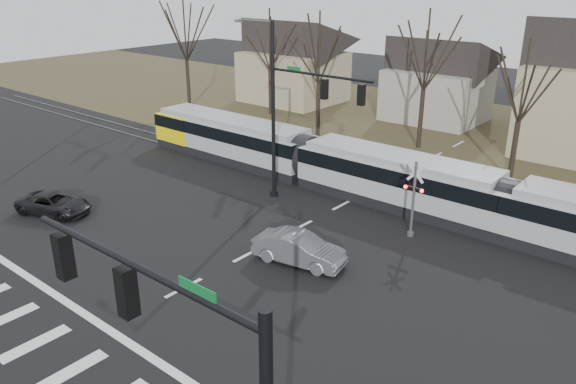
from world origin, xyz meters
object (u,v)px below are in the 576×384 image
Objects in this scene: rail_crossing_signal at (413,202)px; tram at (395,177)px; sedan at (299,249)px; suv at (54,204)px.

tram is at bearing 131.11° from rail_crossing_signal.
sedan reaches higher than suv.
tram is 9.14m from sedan.
sedan is 0.98× the size of suv.
suv is 1.16× the size of rail_crossing_signal.
rail_crossing_signal reaches higher than suv.
rail_crossing_signal is (16.68, 10.12, 1.30)m from suv.
sedan is 14.70m from suv.
sedan is 6.54m from rail_crossing_signal.
tram is 4.26m from rail_crossing_signal.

